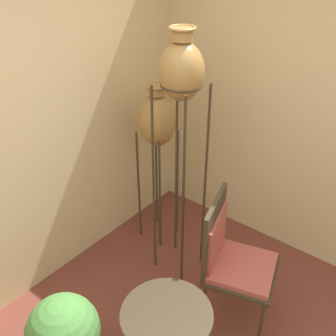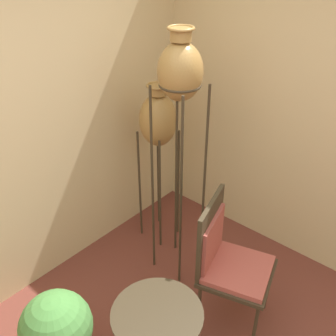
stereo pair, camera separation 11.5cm
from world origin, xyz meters
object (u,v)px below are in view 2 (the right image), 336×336
(vase_stand_medium, at_px, (158,122))
(potted_plant, at_px, (58,334))
(chair, at_px, (227,258))
(vase_stand_tall, at_px, (180,78))
(side_table, at_px, (158,334))

(vase_stand_medium, distance_m, potted_plant, 1.74)
(chair, bearing_deg, potted_plant, 135.27)
(vase_stand_tall, distance_m, chair, 1.27)
(vase_stand_tall, xyz_separation_m, chair, (-0.20, -0.60, -1.10))
(vase_stand_medium, height_order, chair, vase_stand_medium)
(vase_stand_tall, height_order, chair, vase_stand_tall)
(chair, distance_m, potted_plant, 1.21)
(vase_stand_tall, distance_m, vase_stand_medium, 0.68)
(vase_stand_medium, xyz_separation_m, chair, (-0.41, -1.01, -0.59))
(vase_stand_tall, relative_size, vase_stand_medium, 1.35)
(vase_stand_medium, distance_m, chair, 1.23)
(vase_stand_medium, height_order, potted_plant, vase_stand_medium)
(side_table, bearing_deg, vase_stand_medium, 41.97)
(potted_plant, bearing_deg, vase_stand_tall, 2.40)
(side_table, relative_size, potted_plant, 1.06)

